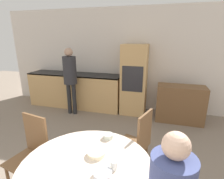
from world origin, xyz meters
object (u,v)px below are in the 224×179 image
Objects in this scene: chair_far_left at (32,150)px; cup at (114,165)px; chair_far_right at (138,141)px; bowl_far at (103,174)px; person_standing at (70,74)px; bowl_centre at (108,136)px; sideboard at (180,104)px; bowl_near at (96,153)px; oven_unit at (134,80)px.

chair_far_left is 1.17m from cup.
bowl_far is (-0.19, -0.90, 0.21)m from chair_far_right.
bowl_centre is (1.55, -1.94, -0.27)m from person_standing.
cup is at bearing -54.11° from person_standing.
sideboard is at bearing 65.20° from bowl_centre.
chair_far_left and chair_far_right have the same top height.
cup is 0.46× the size of bowl_near.
chair_far_left is (-1.95, -2.46, 0.12)m from sideboard.
oven_unit reaches higher than cup.
person_standing is 2.75m from bowl_near.
bowl_far is at bearing -121.53° from cup.
sideboard is (1.10, -0.22, -0.44)m from oven_unit.
chair_far_right is (-0.70, -1.91, 0.12)m from sideboard.
bowl_near is at bearing -56.25° from person_standing.
bowl_near is (0.90, -0.11, 0.21)m from chair_far_left.
chair_far_left reaches higher than bowl_far.
bowl_centre is (-0.32, -0.31, 0.21)m from chair_far_right.
chair_far_right is 0.77m from bowl_near.
cup reaches higher than bowl_near.
chair_far_right is at bearing -110.22° from sideboard.
chair_far_left is at bearing -74.04° from person_standing.
cup is (0.27, -2.92, -0.10)m from oven_unit.
bowl_far is at bearing 7.23° from chair_far_right.
person_standing is at bearing 123.75° from bowl_near.
oven_unit is at bearing -150.21° from chair_far_right.
oven_unit is 2.78m from bowl_near.
chair_far_left is at bearing 161.33° from bowl_far.
chair_far_right is 5.22× the size of bowl_near.
oven_unit is 2.83m from chair_far_left.
sideboard reaches higher than bowl_near.
bowl_far is (0.15, -0.25, 0.00)m from bowl_near.
chair_far_right is at bearing 34.83° from chair_far_left.
bowl_near is (-0.23, 0.14, -0.02)m from cup.
bowl_near is 0.30m from bowl_far.
oven_unit is 1.20m from sideboard.
oven_unit reaches higher than chair_far_left.
bowl_near is 1.54× the size of bowl_centre.
bowl_far is (-0.07, -0.11, -0.02)m from cup.
person_standing is (-1.87, 1.63, 0.49)m from chair_far_right.
oven_unit is 9.26× the size of bowl_near.
sideboard is at bearing 62.76° from chair_far_left.
cup is at bearing -107.05° from sideboard.
person_standing is (-2.57, -0.29, 0.60)m from sideboard.
bowl_near is at bearing 121.62° from bowl_far.
person_standing is at bearing -111.67° from chair_far_right.
person_standing is at bearing -161.15° from oven_unit.
cup is at bearing 58.47° from bowl_far.
oven_unit is 2.93m from cup.
bowl_near is at bearing -112.33° from sideboard.
chair_far_right is 0.95m from bowl_far.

